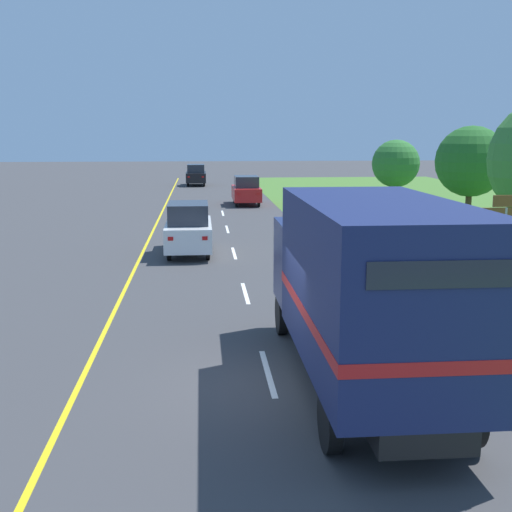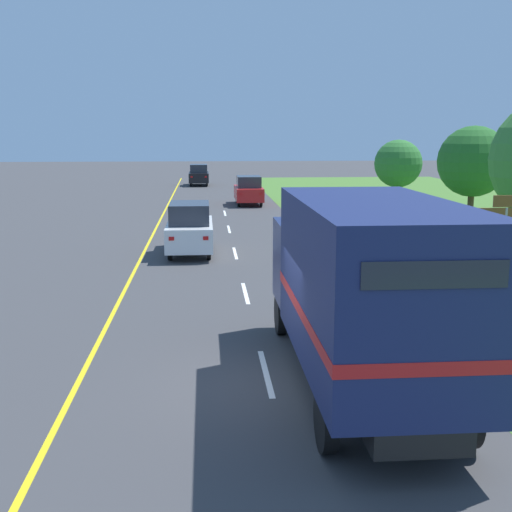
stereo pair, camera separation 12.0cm
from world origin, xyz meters
TOP-DOWN VIEW (x-y plane):
  - ground_plane at (0.00, 0.00)m, footprint 200.00×200.00m
  - grass_shoulder at (13.70, 20.86)m, footprint 20.00×74.87m
  - edge_line_yellow at (-3.70, 20.86)m, footprint 0.12×74.87m
  - centre_dash_near at (0.00, 0.68)m, footprint 0.12×2.60m
  - centre_dash_mid_a at (0.00, 7.28)m, footprint 0.12×2.60m
  - centre_dash_mid_b at (0.00, 13.88)m, footprint 0.12×2.60m
  - centre_dash_far at (0.00, 20.48)m, footprint 0.12×2.60m
  - centre_dash_farthest at (0.00, 27.08)m, footprint 0.12×2.60m
  - horse_trailer_truck at (1.69, -0.30)m, footprint 2.56×7.89m
  - lead_car_white at (-1.81, 13.92)m, footprint 1.80×4.27m
  - lead_car_red_ahead at (1.76, 31.68)m, footprint 1.80×4.17m
  - lead_car_black_ahead at (-1.73, 48.25)m, footprint 1.80×4.02m
  - highway_sign at (6.27, 5.20)m, footprint 2.22×0.09m
  - roadside_tree_mid at (12.37, 20.16)m, footprint 3.58×3.58m
  - roadside_tree_far at (10.95, 28.18)m, footprint 2.98×2.98m

SIDE VIEW (x-z plane):
  - ground_plane at x=0.00m, z-range 0.00..0.00m
  - edge_line_yellow at x=-3.70m, z-range 0.00..0.01m
  - centre_dash_near at x=0.00m, z-range 0.00..0.01m
  - centre_dash_mid_a at x=0.00m, z-range 0.00..0.01m
  - centre_dash_mid_b at x=0.00m, z-range 0.00..0.01m
  - centre_dash_far at x=0.00m, z-range 0.00..0.01m
  - centre_dash_farthest at x=0.00m, z-range 0.00..0.01m
  - grass_shoulder at x=13.70m, z-range 0.00..0.01m
  - lead_car_red_ahead at x=1.76m, z-range 0.01..1.95m
  - lead_car_black_ahead at x=-1.73m, z-range 0.00..1.95m
  - lead_car_white at x=-1.81m, z-range 0.00..2.06m
  - highway_sign at x=6.27m, z-range 0.46..3.58m
  - horse_trailer_truck at x=1.69m, z-range 0.20..3.86m
  - roadside_tree_far at x=10.95m, z-range 0.69..5.07m
  - roadside_tree_mid at x=12.37m, z-range 0.78..5.93m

